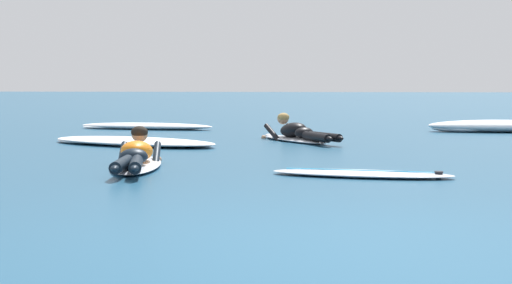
% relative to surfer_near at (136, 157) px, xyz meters
% --- Properties ---
extents(ground_plane, '(120.00, 120.00, 0.00)m').
position_rel_surfer_near_xyz_m(ground_plane, '(2.39, 5.71, -0.14)').
color(ground_plane, navy).
extents(surfer_near, '(0.94, 2.63, 0.53)m').
position_rel_surfer_near_xyz_m(surfer_near, '(0.00, 0.00, 0.00)').
color(surfer_near, silver).
rests_on(surfer_near, ground).
extents(surfer_far, '(1.66, 2.37, 0.54)m').
position_rel_surfer_near_xyz_m(surfer_far, '(1.76, 4.49, 0.01)').
color(surfer_far, silver).
rests_on(surfer_far, ground).
extents(drifting_surfboard, '(2.11, 0.86, 0.16)m').
position_rel_surfer_near_xyz_m(drifting_surfboard, '(2.77, -0.57, -0.10)').
color(drifting_surfboard, silver).
rests_on(drifting_surfboard, ground).
extents(whitewater_front, '(3.38, 2.26, 0.13)m').
position_rel_surfer_near_xyz_m(whitewater_front, '(-0.95, 3.48, -0.08)').
color(whitewater_front, white).
rests_on(whitewater_front, ground).
extents(whitewater_mid_left, '(3.02, 0.91, 0.26)m').
position_rel_surfer_near_xyz_m(whitewater_mid_left, '(5.88, 7.57, -0.01)').
color(whitewater_mid_left, white).
rests_on(whitewater_mid_left, ground).
extents(whitewater_mid_right, '(3.14, 1.06, 0.15)m').
position_rel_surfer_near_xyz_m(whitewater_mid_right, '(-1.77, 7.69, -0.07)').
color(whitewater_mid_right, white).
rests_on(whitewater_mid_right, ground).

